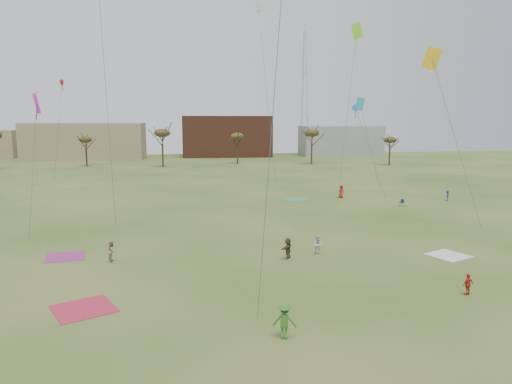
{
  "coord_description": "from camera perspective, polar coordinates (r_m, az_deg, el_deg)",
  "views": [
    {
      "loc": [
        -4.65,
        -23.69,
        11.06
      ],
      "look_at": [
        0.0,
        12.0,
        5.5
      ],
      "focal_mm": 33.14,
      "sensor_mm": 36.0,
      "label": 1
    }
  ],
  "objects": [
    {
      "name": "ground",
      "position": [
        26.56,
        3.48,
        -15.85
      ],
      "size": [
        260.0,
        260.0,
        0.0
      ],
      "primitive_type": "plane",
      "color": "#2E5019",
      "rests_on": "ground"
    },
    {
      "name": "flyer_near_center",
      "position": [
        24.85,
        3.45,
        -15.27
      ],
      "size": [
        1.36,
        1.01,
        1.88
      ],
      "primitive_type": "imported",
      "rotation": [
        0.0,
        0.0,
        2.86
      ],
      "color": "#387D29",
      "rests_on": "ground"
    },
    {
      "name": "spectator_fore_a",
      "position": [
        33.35,
        24.21,
        -10.13
      ],
      "size": [
        0.88,
        0.59,
        1.38
      ],
      "primitive_type": "imported",
      "rotation": [
        0.0,
        0.0,
        3.48
      ],
      "color": "red",
      "rests_on": "ground"
    },
    {
      "name": "spectator_fore_b",
      "position": [
        38.96,
        -16.98,
        -6.85
      ],
      "size": [
        0.64,
        0.81,
        1.64
      ],
      "primitive_type": "imported",
      "rotation": [
        0.0,
        0.0,
        1.6
      ],
      "color": "#9C8F63",
      "rests_on": "ground"
    },
    {
      "name": "spectator_fore_c",
      "position": [
        38.09,
        3.86,
        -6.79
      ],
      "size": [
        1.33,
        1.57,
        1.7
      ],
      "primitive_type": "imported",
      "rotation": [
        0.0,
        0.0,
        4.09
      ],
      "color": "#4E3F38",
      "rests_on": "ground"
    },
    {
      "name": "spectator_mid_e",
      "position": [
        39.56,
        7.52,
        -6.33
      ],
      "size": [
        0.92,
        0.8,
        1.59
      ],
      "primitive_type": "imported",
      "rotation": [
        0.0,
        0.0,
        5.99
      ],
      "color": "silver",
      "rests_on": "ground"
    },
    {
      "name": "flyer_far_b",
      "position": [
        67.99,
        10.24,
        0.07
      ],
      "size": [
        1.07,
        0.9,
        1.85
      ],
      "primitive_type": "imported",
      "rotation": [
        0.0,
        0.0,
        0.41
      ],
      "color": "maroon",
      "rests_on": "ground"
    },
    {
      "name": "flyer_far_c",
      "position": [
        69.77,
        22.09,
        -0.39
      ],
      "size": [
        0.88,
        1.06,
        1.43
      ],
      "primitive_type": "imported",
      "rotation": [
        0.0,
        0.0,
        4.26
      ],
      "color": "navy",
      "rests_on": "ground"
    },
    {
      "name": "blanket_red",
      "position": [
        30.4,
        -20.08,
        -13.11
      ],
      "size": [
        4.43,
        4.43,
        0.03
      ],
      "primitive_type": "cube",
      "rotation": [
        0.0,
        0.0,
        0.49
      ],
      "color": "#C12640",
      "rests_on": "ground"
    },
    {
      "name": "blanket_cream",
      "position": [
        42.11,
        22.2,
        -7.11
      ],
      "size": [
        3.73,
        3.73,
        0.03
      ],
      "primitive_type": "cube",
      "rotation": [
        0.0,
        0.0,
        0.44
      ],
      "color": "white",
      "rests_on": "ground"
    },
    {
      "name": "blanket_plum",
      "position": [
        41.7,
        -22.05,
        -7.25
      ],
      "size": [
        3.45,
        3.45,
        0.03
      ],
      "primitive_type": "cube",
      "rotation": [
        0.0,
        0.0,
        0.19
      ],
      "color": "#9B2F78",
      "rests_on": "ground"
    },
    {
      "name": "blanket_olive",
      "position": [
        66.06,
        4.8,
        -0.88
      ],
      "size": [
        3.95,
        3.95,
        0.03
      ],
      "primitive_type": "cube",
      "rotation": [
        0.0,
        0.0,
        0.34
      ],
      "color": "#389A61",
      "rests_on": "ground"
    },
    {
      "name": "camp_chair_right",
      "position": [
        63.53,
        17.13,
        -1.4
      ],
      "size": [
        0.73,
        0.71,
        0.87
      ],
      "rotation": [
        0.0,
        0.0,
        5.28
      ],
      "color": "#16213C",
      "rests_on": "ground"
    },
    {
      "name": "kites_aloft",
      "position": [
        54.67,
        -5.92,
        20.35
      ],
      "size": [
        49.91,
        58.11,
        27.72
      ],
      "color": "#D425CC",
      "rests_on": "ground"
    },
    {
      "name": "tree_line",
      "position": [
        102.91,
        -6.45,
        6.52
      ],
      "size": [
        117.44,
        49.32,
        8.91
      ],
      "color": "#3A2B1E",
      "rests_on": "ground"
    },
    {
      "name": "building_tan",
      "position": [
        142.1,
        -19.85,
        5.82
      ],
      "size": [
        32.0,
        14.0,
        10.0
      ],
      "primitive_type": "cube",
      "color": "#937F60",
      "rests_on": "ground"
    },
    {
      "name": "building_brick",
      "position": [
        144.11,
        -3.6,
        6.76
      ],
      "size": [
        26.0,
        16.0,
        12.0
      ],
      "primitive_type": "cube",
      "color": "brown",
      "rests_on": "ground"
    },
    {
      "name": "building_grey",
      "position": [
        148.71,
        10.12,
        6.12
      ],
      "size": [
        24.0,
        12.0,
        9.0
      ],
      "primitive_type": "cube",
      "color": "gray",
      "rests_on": "ground"
    },
    {
      "name": "radio_tower",
      "position": [
        152.89,
        5.81,
        11.8
      ],
      "size": [
        1.51,
        1.72,
        41.0
      ],
      "color": "#9EA3A8",
      "rests_on": "ground"
    }
  ]
}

